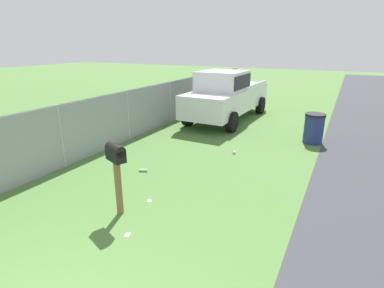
% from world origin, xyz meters
% --- Properties ---
extents(mailbox, '(0.35, 0.48, 1.41)m').
position_xyz_m(mailbox, '(3.29, 1.35, 1.12)').
color(mailbox, brown).
rests_on(mailbox, ground).
extents(pickup_truck, '(5.54, 2.22, 2.09)m').
position_xyz_m(pickup_truck, '(11.31, 2.29, 1.10)').
color(pickup_truck, silver).
rests_on(pickup_truck, ground).
extents(trash_bin, '(0.65, 0.65, 0.98)m').
position_xyz_m(trash_bin, '(9.65, -1.42, 0.49)').
color(trash_bin, navy).
rests_on(trash_bin, ground).
extents(fence_section, '(19.12, 0.07, 1.68)m').
position_xyz_m(fence_section, '(8.53, 4.19, 0.91)').
color(fence_section, '#9EA3A8').
rests_on(fence_section, ground).
extents(litter_bottle_midfield_b, '(0.14, 0.23, 0.07)m').
position_xyz_m(litter_bottle_midfield_b, '(5.13, 2.14, 0.04)').
color(litter_bottle_midfield_b, '#B2D8BF').
rests_on(litter_bottle_midfield_b, ground).
extents(litter_wrapper_by_mailbox, '(0.14, 0.11, 0.01)m').
position_xyz_m(litter_wrapper_by_mailbox, '(2.79, 0.78, 0.00)').
color(litter_wrapper_by_mailbox, silver).
rests_on(litter_wrapper_by_mailbox, ground).
extents(litter_wrapper_far_scatter, '(0.15, 0.13, 0.01)m').
position_xyz_m(litter_wrapper_far_scatter, '(3.95, 1.13, 0.00)').
color(litter_wrapper_far_scatter, silver).
rests_on(litter_wrapper_far_scatter, ground).
extents(litter_cup_midfield_a, '(0.10, 0.08, 0.08)m').
position_xyz_m(litter_cup_midfield_a, '(7.48, 0.52, 0.04)').
color(litter_cup_midfield_a, white).
rests_on(litter_cup_midfield_a, ground).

